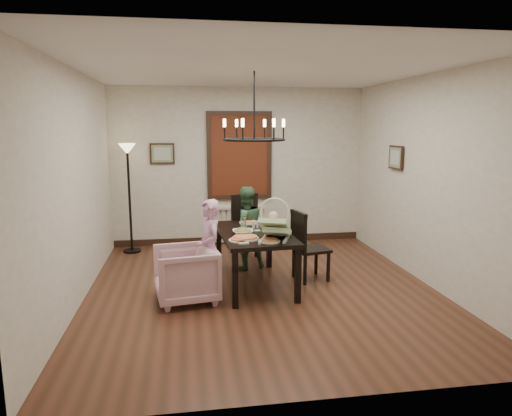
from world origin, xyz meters
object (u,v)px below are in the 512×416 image
object	(u,v)px
armchair	(186,274)
drinking_glass	(263,224)
floor_lamp	(130,200)
baby_bouncer	(275,225)
elderly_woman	(210,257)
dining_table	(254,238)
chair_right	(311,245)
chair_far	(251,229)
seated_man	(245,235)

from	to	relation	value
armchair	drinking_glass	size ratio (longest dim) A/B	5.18
floor_lamp	baby_bouncer	bearing A→B (deg)	-50.07
elderly_woman	floor_lamp	distance (m)	2.63
dining_table	floor_lamp	world-z (taller)	floor_lamp
chair_right	drinking_glass	world-z (taller)	chair_right
baby_bouncer	floor_lamp	distance (m)	3.15
armchair	floor_lamp	bearing A→B (deg)	-167.61
dining_table	drinking_glass	world-z (taller)	drinking_glass
chair_far	floor_lamp	world-z (taller)	floor_lamp
dining_table	baby_bouncer	world-z (taller)	baby_bouncer
dining_table	elderly_woman	bearing A→B (deg)	-154.37
baby_bouncer	drinking_glass	bearing A→B (deg)	116.74
chair_far	baby_bouncer	distance (m)	1.59
armchair	baby_bouncer	distance (m)	1.25
chair_far	floor_lamp	bearing A→B (deg)	135.77
seated_man	elderly_woman	bearing A→B (deg)	47.68
chair_right	dining_table	bearing A→B (deg)	85.70
armchair	seated_man	distance (m)	1.50
baby_bouncer	elderly_woman	bearing A→B (deg)	-166.27
floor_lamp	dining_table	bearing A→B (deg)	-47.15
chair_right	drinking_glass	xyz separation A→B (m)	(-0.67, 0.01, 0.32)
elderly_woman	drinking_glass	size ratio (longest dim) A/B	7.15
seated_man	armchair	bearing A→B (deg)	39.12
armchair	chair_right	bearing A→B (deg)	98.59
dining_table	floor_lamp	size ratio (longest dim) A/B	0.90
drinking_glass	floor_lamp	world-z (taller)	floor_lamp
seated_man	drinking_glass	size ratio (longest dim) A/B	7.16
chair_far	seated_man	world-z (taller)	chair_far
chair_right	elderly_woman	xyz separation A→B (m)	(-1.43, -0.45, 0.02)
chair_right	seated_man	size ratio (longest dim) A/B	0.96
dining_table	seated_man	world-z (taller)	seated_man
dining_table	elderly_woman	world-z (taller)	elderly_woman
chair_right	floor_lamp	bearing A→B (deg)	42.92
drinking_glass	floor_lamp	distance (m)	2.70
chair_far	seated_man	distance (m)	0.34
dining_table	drinking_glass	xyz separation A→B (m)	(0.14, 0.12, 0.16)
dining_table	chair_right	bearing A→B (deg)	4.34
seated_man	chair_right	bearing A→B (deg)	126.93
chair_right	armchair	bearing A→B (deg)	95.23
armchair	seated_man	bearing A→B (deg)	134.94
drinking_glass	armchair	bearing A→B (deg)	-152.67
armchair	baby_bouncer	xyz separation A→B (m)	(1.11, -0.02, 0.58)
elderly_woman	drinking_glass	xyz separation A→B (m)	(0.76, 0.46, 0.30)
chair_right	floor_lamp	distance (m)	3.25
dining_table	seated_man	size ratio (longest dim) A/B	1.58
armchair	elderly_woman	world-z (taller)	elderly_woman
chair_right	drinking_glass	size ratio (longest dim) A/B	6.88
elderly_woman	seated_man	xyz separation A→B (m)	(0.59, 1.12, 0.00)
chair_right	drinking_glass	distance (m)	0.74
chair_right	floor_lamp	world-z (taller)	floor_lamp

